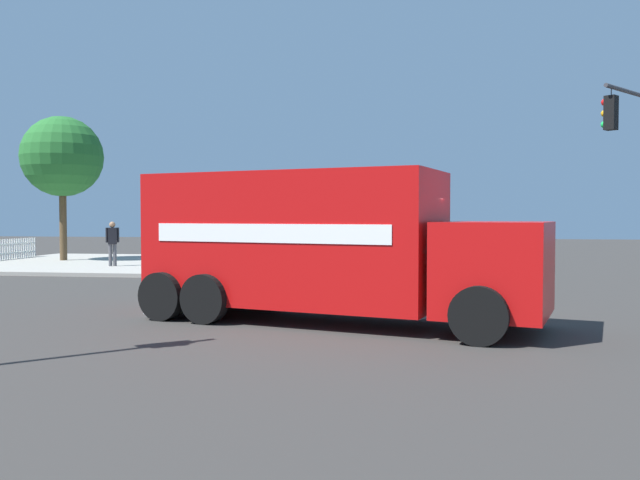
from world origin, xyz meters
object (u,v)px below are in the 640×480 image
(pedestrian_near_corner, at_px, (112,241))
(shade_tree_near, at_px, (62,157))
(delivery_truck, at_px, (323,245))
(pickup_maroon, at_px, (335,258))

(pedestrian_near_corner, distance_m, shade_tree_near, 6.14)
(shade_tree_near, bearing_deg, delivery_truck, 44.20)
(pickup_maroon, distance_m, shade_tree_near, 15.03)
(pedestrian_near_corner, xyz_separation_m, shade_tree_near, (-3.01, -3.88, 3.68))
(pedestrian_near_corner, relative_size, shade_tree_near, 0.27)
(pickup_maroon, relative_size, shade_tree_near, 0.82)
(shade_tree_near, bearing_deg, pedestrian_near_corner, 52.22)
(pickup_maroon, height_order, shade_tree_near, shade_tree_near)
(pickup_maroon, bearing_deg, shade_tree_near, -113.09)
(pickup_maroon, height_order, pedestrian_near_corner, pedestrian_near_corner)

